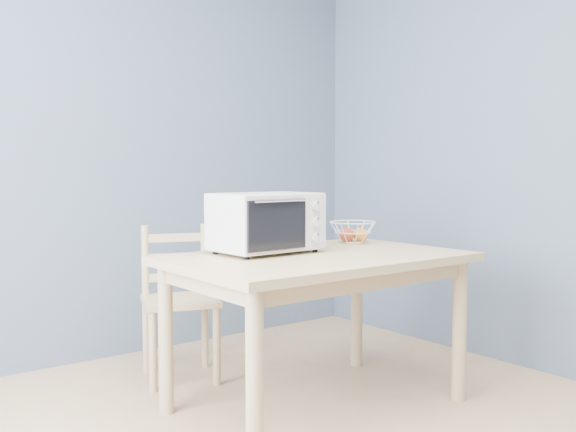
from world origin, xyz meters
TOP-DOWN VIEW (x-y plane):
  - room at (0.00, 0.00)m, footprint 4.01×4.51m
  - dining_table at (0.62, 0.83)m, footprint 1.40×0.90m
  - toaster_oven at (0.44, 1.02)m, footprint 0.51×0.39m
  - fruit_basket at (1.09, 1.08)m, footprint 0.32×0.32m
  - dining_chair at (0.31, 1.65)m, footprint 0.50×0.50m

SIDE VIEW (x-z plane):
  - dining_chair at x=0.31m, z-range -0.01..0.84m
  - dining_table at x=0.62m, z-range 0.27..1.02m
  - fruit_basket at x=1.09m, z-range 0.75..0.87m
  - toaster_oven at x=0.44m, z-range 0.76..1.05m
  - room at x=0.00m, z-range -0.01..2.61m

